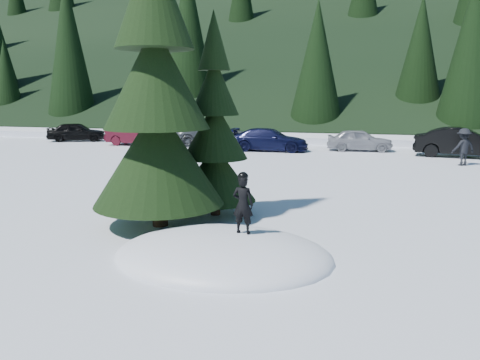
% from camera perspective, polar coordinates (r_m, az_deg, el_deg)
% --- Properties ---
extents(ground, '(200.00, 200.00, 0.00)m').
position_cam_1_polar(ground, '(9.57, -2.07, -9.36)').
color(ground, white).
rests_on(ground, ground).
extents(snow_mound, '(4.48, 3.52, 0.96)m').
position_cam_1_polar(snow_mound, '(9.57, -2.07, -9.36)').
color(snow_mound, white).
rests_on(snow_mound, ground).
extents(forest_hillside, '(200.00, 60.00, 25.00)m').
position_cam_1_polar(forest_hillside, '(63.35, 13.15, 18.51)').
color(forest_hillside, black).
rests_on(forest_hillside, ground).
extents(spruce_tall, '(3.20, 3.20, 8.60)m').
position_cam_1_polar(spruce_tall, '(11.49, -10.20, 10.65)').
color(spruce_tall, black).
rests_on(spruce_tall, ground).
extents(spruce_short, '(2.20, 2.20, 5.37)m').
position_cam_1_polar(spruce_short, '(12.48, -3.09, 5.16)').
color(spruce_short, black).
rests_on(spruce_short, ground).
extents(child_skier, '(0.44, 0.31, 1.17)m').
position_cam_1_polar(child_skier, '(9.35, 0.37, -3.00)').
color(child_skier, black).
rests_on(child_skier, snow_mound).
extents(adult_2, '(1.27, 1.05, 1.71)m').
position_cam_1_polar(adult_2, '(23.89, 25.58, 3.65)').
color(adult_2, black).
rests_on(adult_2, ground).
extents(car_0, '(4.21, 2.87, 1.33)m').
position_cam_1_polar(car_0, '(34.99, -19.30, 5.58)').
color(car_0, black).
rests_on(car_0, ground).
extents(car_1, '(4.19, 1.47, 1.38)m').
position_cam_1_polar(car_1, '(31.05, -12.27, 5.43)').
color(car_1, '#3F0B16').
rests_on(car_1, ground).
extents(car_2, '(5.61, 4.24, 1.42)m').
position_cam_1_polar(car_2, '(30.50, -3.16, 5.60)').
color(car_2, '#4F5357').
rests_on(car_2, ground).
extents(car_3, '(4.57, 1.96, 1.31)m').
position_cam_1_polar(car_3, '(27.33, 3.58, 4.93)').
color(car_3, black).
rests_on(car_3, ground).
extents(car_4, '(3.83, 1.76, 1.27)m').
position_cam_1_polar(car_4, '(28.16, 14.37, 4.75)').
color(car_4, '#96979E').
rests_on(car_4, ground).
extents(car_5, '(4.89, 2.36, 1.54)m').
position_cam_1_polar(car_5, '(27.09, 25.39, 4.15)').
color(car_5, black).
rests_on(car_5, ground).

